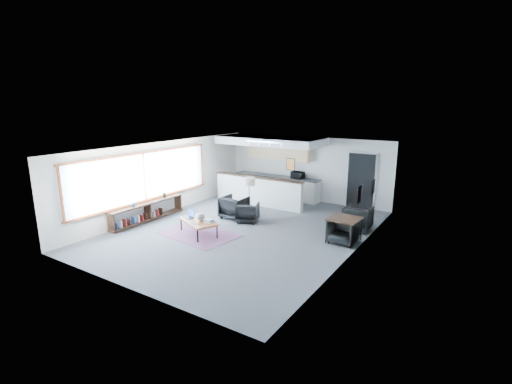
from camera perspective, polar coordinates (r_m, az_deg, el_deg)
The scene contains 21 objects.
room at distance 11.46m, azimuth -1.86°, elevation 0.30°, with size 7.02×9.02×2.62m.
window at distance 13.06m, azimuth -16.80°, elevation 2.07°, with size 0.10×5.95×1.66m.
console at distance 13.11m, azimuth -16.49°, elevation -2.95°, with size 0.35×3.00×0.80m.
kitchenette at distance 15.14m, azimuth 2.35°, elevation 3.89°, with size 4.20×1.96×2.60m.
doorway at distance 14.48m, azimuth 15.84°, elevation 1.69°, with size 1.10×0.12×2.15m.
track_light at distance 13.39m, azimuth 1.38°, elevation 7.57°, with size 1.60×0.07×0.15m.
wall_art_lower at distance 10.28m, azimuth 15.60°, elevation -0.34°, with size 0.03×0.38×0.48m.
wall_art_upper at distance 11.52m, azimuth 17.52°, elevation 0.74°, with size 0.03×0.34×0.44m.
kilim_rug at distance 11.57m, azimuth -8.79°, elevation -6.43°, with size 2.47×1.84×0.01m.
coffee_table at distance 11.44m, azimuth -8.87°, elevation -4.53°, with size 1.53×1.22×0.44m.
laptop at distance 11.76m, azimuth -10.11°, elevation -3.55°, with size 0.40×0.36×0.24m.
ceramic_pot at distance 11.39m, azimuth -8.47°, elevation -3.82°, with size 0.23×0.23×0.23m.
book_stack at distance 11.23m, azimuth -7.25°, elevation -4.42°, with size 0.30×0.24×0.09m.
coaster at distance 11.15m, azimuth -8.99°, elevation -4.83°, with size 0.11×0.11×0.01m.
armchair_left at distance 12.93m, azimuth -3.38°, elevation -2.19°, with size 0.82×0.77×0.84m, color black.
armchair_right at distance 12.50m, azimuth -1.30°, elevation -3.01°, with size 0.70×0.66×0.72m, color black.
floor_lamp at distance 12.74m, azimuth -1.06°, elevation 1.40°, with size 0.47×0.47×1.43m.
dining_table at distance 10.94m, azimuth 13.44°, elevation -4.25°, with size 0.88×0.88×0.72m.
dining_chair_near at distance 10.97m, azimuth 13.21°, elevation -5.97°, with size 0.64×0.60×0.66m, color black.
dining_chair_far at distance 12.20m, azimuth 15.39°, elevation -3.99°, with size 0.68×0.64×0.70m, color black.
microwave at distance 15.12m, azimuth 6.42°, elevation 2.72°, with size 0.50×0.28×0.34m, color black.
Camera 1 is at (6.32, -9.18, 3.95)m, focal length 26.00 mm.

